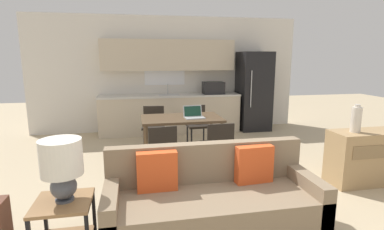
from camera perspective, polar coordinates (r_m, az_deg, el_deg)
wall_back at (r=7.28m, az=-4.60°, el=7.77°), size 6.40×0.07×2.70m
kitchen_counter at (r=7.03m, az=-4.09°, el=3.49°), size 3.26×0.65×2.15m
refrigerator at (r=7.44m, az=11.66°, el=4.47°), size 0.73×0.73×1.88m
dining_table at (r=5.05m, az=-2.01°, el=-1.27°), size 1.33×0.80×0.76m
couch at (r=3.15m, az=3.80°, el=-15.77°), size 2.10×0.80×0.87m
side_table at (r=3.06m, az=-23.15°, el=-17.58°), size 0.49×0.49×0.51m
table_lamp at (r=2.86m, az=-23.57°, el=-8.57°), size 0.36×0.36×0.56m
credenza at (r=4.91m, az=30.36°, el=-6.92°), size 1.07×0.45×0.75m
vase at (r=4.62m, az=28.79°, el=-0.72°), size 0.13×0.13×0.38m
dining_chair_far_left at (r=5.80m, az=-7.32°, el=-1.81°), size 0.47×0.47×0.82m
dining_chair_far_right at (r=5.86m, az=0.96°, el=-1.57°), size 0.44×0.44×0.82m
dining_chair_near_right at (r=4.49m, az=4.94°, el=-5.55°), size 0.43×0.43×0.82m
dining_chair_near_left at (r=4.32m, az=-5.91°, el=-6.25°), size 0.46×0.46×0.82m
laptop at (r=4.99m, az=0.31°, el=0.05°), size 0.34×0.28×0.20m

